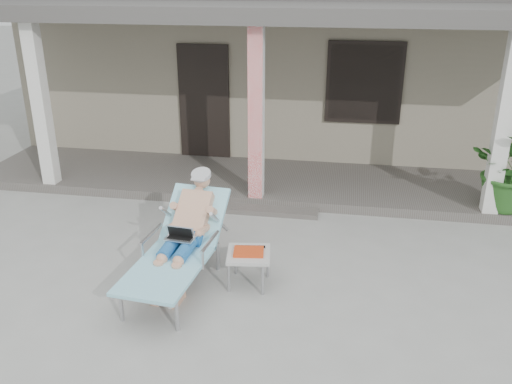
# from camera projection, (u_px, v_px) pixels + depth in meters

# --- Properties ---
(ground) EXTENTS (60.00, 60.00, 0.00)m
(ground) POSITION_uv_depth(u_px,v_px,m) (227.00, 272.00, 6.69)
(ground) COLOR #9E9E99
(ground) RESTS_ON ground
(house) EXTENTS (10.40, 5.40, 3.30)m
(house) POSITION_uv_depth(u_px,v_px,m) (290.00, 59.00, 11.99)
(house) COLOR gray
(house) RESTS_ON ground
(porch_deck) EXTENTS (10.00, 2.00, 0.15)m
(porch_deck) POSITION_uv_depth(u_px,v_px,m) (265.00, 181.00, 9.40)
(porch_deck) COLOR #605B56
(porch_deck) RESTS_ON ground
(porch_overhang) EXTENTS (10.00, 2.30, 2.85)m
(porch_overhang) POSITION_uv_depth(u_px,v_px,m) (265.00, 18.00, 8.33)
(porch_overhang) COLOR silver
(porch_overhang) RESTS_ON porch_deck
(porch_step) EXTENTS (2.00, 0.30, 0.07)m
(porch_step) POSITION_uv_depth(u_px,v_px,m) (253.00, 210.00, 8.36)
(porch_step) COLOR #605B56
(porch_step) RESTS_ON ground
(lounger) EXTENTS (0.91, 1.99, 1.26)m
(lounger) POSITION_uv_depth(u_px,v_px,m) (181.00, 221.00, 6.24)
(lounger) COLOR #B7B7BC
(lounger) RESTS_ON ground
(side_table) EXTENTS (0.56, 0.56, 0.45)m
(side_table) POSITION_uv_depth(u_px,v_px,m) (249.00, 256.00, 6.31)
(side_table) COLOR #B8B8B3
(side_table) RESTS_ON ground
(potted_palm) EXTENTS (1.37, 1.29, 1.22)m
(potted_palm) POSITION_uv_depth(u_px,v_px,m) (512.00, 170.00, 7.89)
(potted_palm) COLOR #26591E
(potted_palm) RESTS_ON porch_deck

